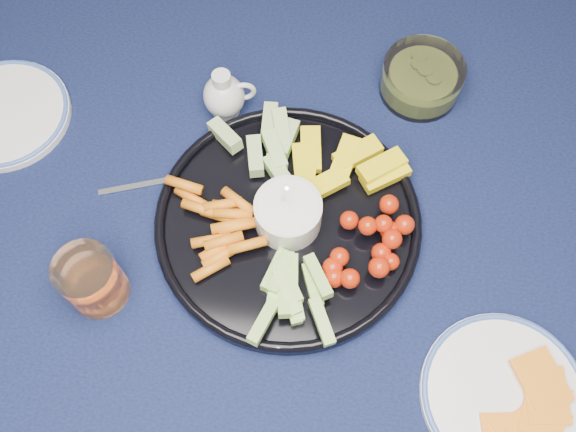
# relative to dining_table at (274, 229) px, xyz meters

# --- Properties ---
(dining_table) EXTENTS (1.67, 1.07, 0.75)m
(dining_table) POSITION_rel_dining_table_xyz_m (0.00, 0.00, 0.00)
(dining_table) COLOR #4D2E19
(dining_table) RESTS_ON ground
(crudite_platter) EXTENTS (0.37, 0.37, 0.12)m
(crudite_platter) POSITION_rel_dining_table_xyz_m (0.03, -0.03, 0.11)
(crudite_platter) COLOR black
(crudite_platter) RESTS_ON dining_table
(creamer_pitcher) EXTENTS (0.08, 0.06, 0.09)m
(creamer_pitcher) POSITION_rel_dining_table_xyz_m (-0.10, 0.15, 0.13)
(creamer_pitcher) COLOR silver
(creamer_pitcher) RESTS_ON dining_table
(pickle_bowl) EXTENTS (0.12, 0.12, 0.06)m
(pickle_bowl) POSITION_rel_dining_table_xyz_m (0.20, 0.23, 0.11)
(pickle_bowl) COLOR white
(pickle_bowl) RESTS_ON dining_table
(cheese_plate) EXTENTS (0.21, 0.21, 0.03)m
(cheese_plate) POSITION_rel_dining_table_xyz_m (0.33, -0.23, 0.10)
(cheese_plate) COLOR white
(cheese_plate) RESTS_ON dining_table
(juice_tumbler) EXTENTS (0.08, 0.08, 0.09)m
(juice_tumbler) POSITION_rel_dining_table_xyz_m (-0.21, -0.16, 0.13)
(juice_tumbler) COLOR white
(juice_tumbler) RESTS_ON dining_table
(fork_left) EXTENTS (0.14, 0.06, 0.00)m
(fork_left) POSITION_rel_dining_table_xyz_m (-0.17, 0.01, 0.09)
(fork_left) COLOR silver
(fork_left) RESTS_ON dining_table
(fork_right) EXTENTS (0.16, 0.05, 0.00)m
(fork_right) POSITION_rel_dining_table_xyz_m (0.33, -0.24, 0.09)
(fork_right) COLOR silver
(fork_right) RESTS_ON dining_table
(side_plate_extra) EXTENTS (0.20, 0.20, 0.02)m
(side_plate_extra) POSITION_rel_dining_table_xyz_m (-0.43, 0.09, 0.10)
(side_plate_extra) COLOR white
(side_plate_extra) RESTS_ON dining_table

